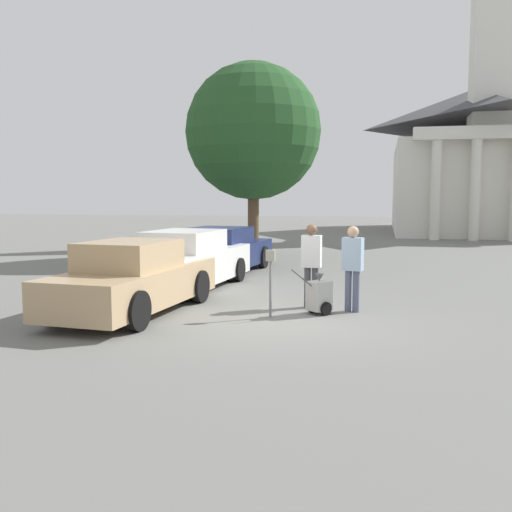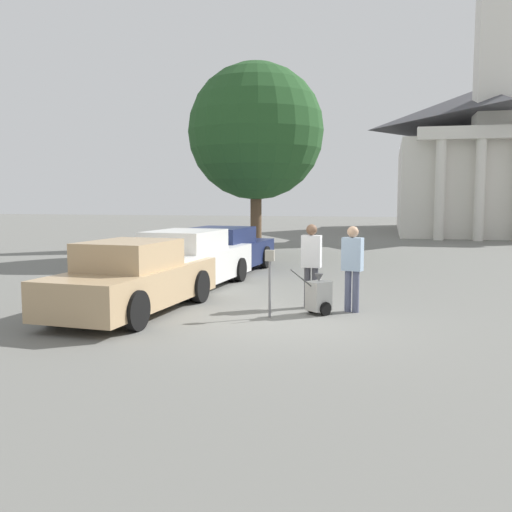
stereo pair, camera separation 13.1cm
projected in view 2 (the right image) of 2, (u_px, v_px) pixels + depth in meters
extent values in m
plane|color=slate|center=(279.00, 321.00, 11.14)|extent=(120.00, 120.00, 0.00)
cube|color=tan|center=(135.00, 285.00, 11.87)|extent=(2.11, 4.83, 0.74)
cube|color=tan|center=(129.00, 255.00, 11.63)|extent=(1.69, 2.09, 0.57)
cylinder|color=black|center=(134.00, 283.00, 13.53)|extent=(0.24, 0.75, 0.74)
cylinder|color=black|center=(200.00, 286.00, 13.02)|extent=(0.24, 0.75, 0.74)
cylinder|color=black|center=(56.00, 305.00, 10.77)|extent=(0.24, 0.75, 0.74)
cylinder|color=black|center=(136.00, 311.00, 10.25)|extent=(0.24, 0.75, 0.74)
cube|color=silver|center=(188.00, 266.00, 15.02)|extent=(2.22, 5.28, 0.82)
cube|color=silver|center=(185.00, 241.00, 14.76)|extent=(1.77, 2.28, 0.53)
cylinder|color=black|center=(183.00, 267.00, 16.84)|extent=(0.23, 0.69, 0.68)
cylinder|color=black|center=(240.00, 270.00, 16.30)|extent=(0.23, 0.69, 0.68)
cylinder|color=black|center=(127.00, 283.00, 13.80)|extent=(0.23, 0.69, 0.68)
cylinder|color=black|center=(195.00, 286.00, 13.27)|extent=(0.23, 0.69, 0.68)
cube|color=#19234C|center=(222.00, 255.00, 18.05)|extent=(2.33, 5.42, 0.74)
cube|color=#19234C|center=(220.00, 236.00, 17.78)|extent=(1.86, 2.34, 0.52)
cylinder|color=black|center=(214.00, 255.00, 19.91)|extent=(0.24, 0.76, 0.74)
cylinder|color=black|center=(265.00, 257.00, 19.34)|extent=(0.24, 0.76, 0.74)
cylinder|color=black|center=(172.00, 266.00, 16.80)|extent=(0.24, 0.76, 0.74)
cylinder|color=black|center=(233.00, 269.00, 16.23)|extent=(0.24, 0.76, 0.74)
cylinder|color=slate|center=(270.00, 289.00, 11.36)|extent=(0.05, 0.05, 1.14)
cube|color=gray|center=(270.00, 256.00, 11.29)|extent=(0.18, 0.09, 0.22)
cylinder|color=#3F3F47|center=(315.00, 288.00, 12.40)|extent=(0.14, 0.14, 0.88)
cylinder|color=#3F3F47|center=(307.00, 287.00, 12.46)|extent=(0.14, 0.14, 0.88)
cube|color=silver|center=(311.00, 251.00, 12.35)|extent=(0.44, 0.25, 0.70)
sphere|color=brown|center=(312.00, 230.00, 12.30)|extent=(0.24, 0.24, 0.24)
cylinder|color=#515670|center=(356.00, 292.00, 11.89)|extent=(0.14, 0.14, 0.88)
cylinder|color=#515670|center=(348.00, 291.00, 11.98)|extent=(0.14, 0.14, 0.88)
cube|color=#99B2CC|center=(353.00, 254.00, 11.85)|extent=(0.46, 0.32, 0.69)
sphere|color=tan|center=(353.00, 232.00, 11.81)|extent=(0.24, 0.24, 0.24)
cube|color=#B2B2AD|center=(319.00, 296.00, 11.72)|extent=(0.56, 0.57, 0.60)
cone|color=#59595B|center=(319.00, 277.00, 11.68)|extent=(0.18, 0.18, 0.16)
cylinder|color=#4C4C4C|center=(302.00, 278.00, 11.39)|extent=(0.40, 0.47, 0.43)
cylinder|color=black|center=(312.00, 306.00, 11.91)|extent=(0.22, 0.25, 0.28)
cylinder|color=black|center=(326.00, 309.00, 11.58)|extent=(0.22, 0.25, 0.28)
cube|color=silver|center=(476.00, 190.00, 39.46)|extent=(10.42, 16.42, 5.83)
pyramid|color=#424247|center=(480.00, 108.00, 38.88)|extent=(10.62, 16.75, 2.63)
cylinder|color=silver|center=(440.00, 190.00, 31.65)|extent=(0.56, 0.56, 5.54)
cylinder|color=silver|center=(480.00, 190.00, 31.18)|extent=(0.56, 0.56, 5.54)
cube|color=silver|center=(503.00, 132.00, 30.62)|extent=(8.85, 0.70, 0.70)
cube|color=silver|center=(500.00, 32.00, 32.06)|extent=(2.40, 2.40, 11.62)
cylinder|color=brown|center=(256.00, 224.00, 22.60)|extent=(0.44, 0.44, 2.70)
sphere|color=#234C23|center=(256.00, 132.00, 22.22)|extent=(5.30, 5.30, 5.30)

